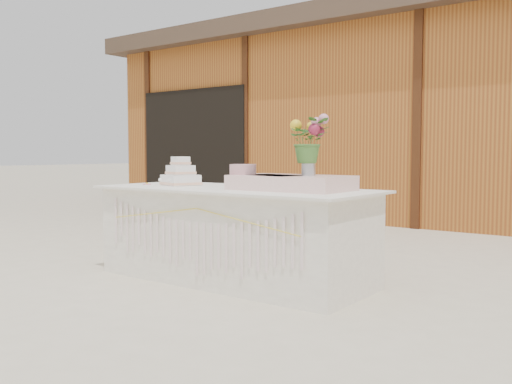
% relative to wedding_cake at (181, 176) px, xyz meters
% --- Properties ---
extents(ground, '(80.00, 80.00, 0.00)m').
position_rel_wedding_cake_xyz_m(ground, '(0.62, -0.01, -0.86)').
color(ground, beige).
rests_on(ground, ground).
extents(barn, '(12.60, 4.60, 3.30)m').
position_rel_wedding_cake_xyz_m(barn, '(0.61, 5.99, 0.82)').
color(barn, '#9D5F21').
rests_on(barn, ground).
extents(cake_table, '(2.40, 1.00, 0.77)m').
position_rel_wedding_cake_xyz_m(cake_table, '(0.62, -0.01, -0.47)').
color(cake_table, white).
rests_on(cake_table, ground).
extents(wedding_cake, '(0.36, 0.36, 0.26)m').
position_rel_wedding_cake_xyz_m(wedding_cake, '(0.00, 0.00, 0.00)').
color(wedding_cake, white).
rests_on(wedding_cake, cake_table).
extents(pink_cake_stand, '(0.27, 0.27, 0.20)m').
position_rel_wedding_cake_xyz_m(pink_cake_stand, '(0.73, -0.03, 0.02)').
color(pink_cake_stand, white).
rests_on(pink_cake_stand, cake_table).
extents(satin_runner, '(0.92, 0.53, 0.12)m').
position_rel_wedding_cake_xyz_m(satin_runner, '(1.14, 0.06, -0.03)').
color(satin_runner, '#FFD7CD').
rests_on(satin_runner, cake_table).
extents(flower_vase, '(0.11, 0.11, 0.14)m').
position_rel_wedding_cake_xyz_m(flower_vase, '(1.29, 0.07, 0.10)').
color(flower_vase, '#BCBDC2').
rests_on(flower_vase, satin_runner).
extents(bouquet, '(0.41, 0.41, 0.35)m').
position_rel_wedding_cake_xyz_m(bouquet, '(1.29, 0.07, 0.35)').
color(bouquet, '#40702C').
rests_on(bouquet, flower_vase).
extents(loose_flowers, '(0.24, 0.39, 0.02)m').
position_rel_wedding_cake_xyz_m(loose_flowers, '(-0.35, 0.07, -0.08)').
color(loose_flowers, pink).
rests_on(loose_flowers, cake_table).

